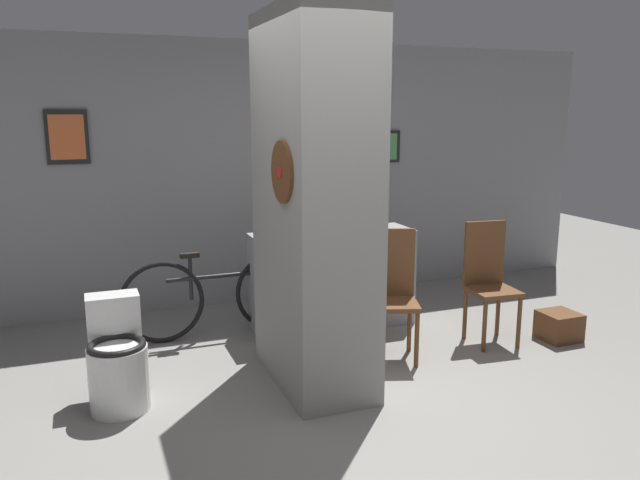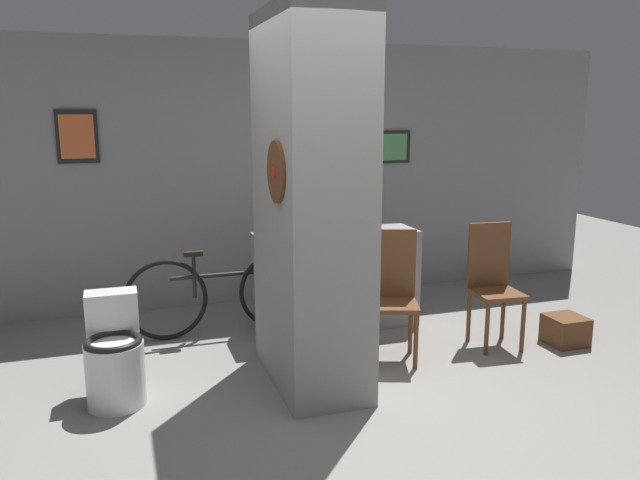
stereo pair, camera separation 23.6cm
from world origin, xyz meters
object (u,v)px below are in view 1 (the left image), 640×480
Objects in this scene: chair_near_pillar at (392,290)px; bottle_tall at (349,219)px; bicycle at (220,295)px; toilet at (118,362)px; chair_by_doorway at (489,278)px.

chair_near_pillar is 3.29× the size of bottle_tall.
chair_near_pillar is 0.60× the size of bicycle.
toilet is 1.41m from bicycle.
bottle_tall is at bearing 111.58° from chair_near_pillar.
toilet is 2.11m from chair_near_pillar.
chair_near_pillar is 0.89m from bottle_tall.
chair_by_doorway is (3.01, 0.14, 0.24)m from toilet.
bicycle is at bearing 49.37° from toilet.
chair_by_doorway is 2.30m from bicycle.
bicycle is 1.31m from bottle_tall.
chair_near_pillar reaches higher than toilet.
bicycle is 5.45× the size of bottle_tall.
bottle_tall reaches higher than toilet.
bicycle is at bearing 171.79° from bottle_tall.
chair_near_pillar is at bearing 3.53° from toilet.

